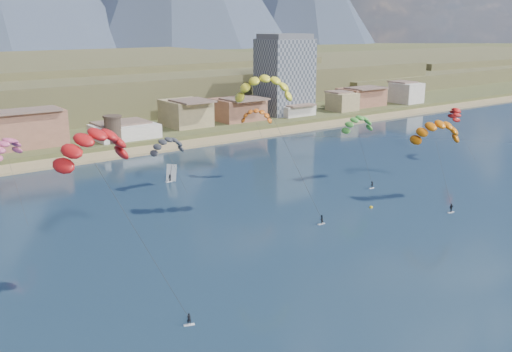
# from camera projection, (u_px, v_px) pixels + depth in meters

# --- Properties ---
(ground) EXTENTS (2400.00, 2400.00, 0.00)m
(ground) POSITION_uv_depth(u_px,v_px,m) (380.00, 284.00, 86.34)
(ground) COLOR black
(ground) RESTS_ON ground
(beach) EXTENTS (2200.00, 12.00, 0.90)m
(beach) POSITION_uv_depth(u_px,v_px,m) (109.00, 155.00, 168.68)
(beach) COLOR tan
(beach) RESTS_ON ground
(foothills) EXTENTS (940.00, 210.00, 18.00)m
(foothills) POSITION_uv_depth(u_px,v_px,m) (51.00, 84.00, 277.46)
(foothills) COLOR brown
(foothills) RESTS_ON ground
(apartment_tower) EXTENTS (20.00, 16.00, 32.00)m
(apartment_tower) POSITION_uv_depth(u_px,v_px,m) (285.00, 75.00, 229.74)
(apartment_tower) COLOR gray
(apartment_tower) RESTS_ON ground
(watchtower) EXTENTS (5.82, 5.82, 8.60)m
(watchtower) POSITION_uv_depth(u_px,v_px,m) (113.00, 129.00, 176.14)
(watchtower) COLOR #47382D
(watchtower) RESTS_ON ground
(kitesurfer_red) EXTENTS (12.98, 18.96, 27.73)m
(kitesurfer_red) POSITION_uv_depth(u_px,v_px,m) (93.00, 141.00, 76.35)
(kitesurfer_red) COLOR silver
(kitesurfer_red) RESTS_ON ground
(kitesurfer_yellow) EXTENTS (13.18, 19.62, 30.55)m
(kitesurfer_yellow) POSITION_uv_depth(u_px,v_px,m) (265.00, 84.00, 113.96)
(kitesurfer_yellow) COLOR silver
(kitesurfer_yellow) RESTS_ON ground
(kitesurfer_orange) EXTENTS (13.49, 14.75, 20.04)m
(kitesurfer_orange) POSITION_uv_depth(u_px,v_px,m) (437.00, 128.00, 125.41)
(kitesurfer_orange) COLOR silver
(kitesurfer_orange) RESTS_ON ground
(kitesurfer_green) EXTENTS (9.75, 11.60, 17.72)m
(kitesurfer_green) POSITION_uv_depth(u_px,v_px,m) (358.00, 122.00, 141.09)
(kitesurfer_green) COLOR silver
(kitesurfer_green) RESTS_ON ground
(distant_kite_pink) EXTENTS (8.70, 8.73, 18.11)m
(distant_kite_pink) POSITION_uv_depth(u_px,v_px,m) (6.00, 145.00, 111.92)
(distant_kite_pink) COLOR #262626
(distant_kite_pink) RESTS_ON ground
(distant_kite_dark) EXTENTS (9.53, 6.18, 14.44)m
(distant_kite_dark) POSITION_uv_depth(u_px,v_px,m) (167.00, 143.00, 134.06)
(distant_kite_dark) COLOR #262626
(distant_kite_dark) RESTS_ON ground
(distant_kite_orange) EXTENTS (8.19, 8.00, 19.01)m
(distant_kite_orange) POSITION_uv_depth(u_px,v_px,m) (256.00, 114.00, 142.62)
(distant_kite_orange) COLOR #262626
(distant_kite_orange) RESTS_ON ground
(distant_kite_red) EXTENTS (7.83, 8.02, 16.27)m
(distant_kite_red) POSITION_uv_depth(u_px,v_px,m) (454.00, 112.00, 164.08)
(distant_kite_red) COLOR #262626
(distant_kite_red) RESTS_ON ground
(windsurfer) EXTENTS (2.46, 2.67, 4.31)m
(windsurfer) POSITION_uv_depth(u_px,v_px,m) (171.00, 176.00, 141.27)
(windsurfer) COLOR silver
(windsurfer) RESTS_ON ground
(buoy) EXTENTS (0.72, 0.72, 0.72)m
(buoy) POSITION_uv_depth(u_px,v_px,m) (371.00, 207.00, 121.49)
(buoy) COLOR yellow
(buoy) RESTS_ON ground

